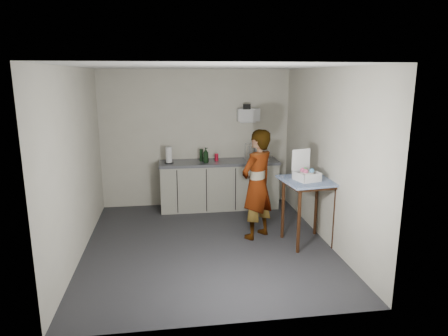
{
  "coord_description": "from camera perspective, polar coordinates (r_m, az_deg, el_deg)",
  "views": [
    {
      "loc": [
        -0.55,
        -5.57,
        2.48
      ],
      "look_at": [
        0.32,
        0.45,
        1.07
      ],
      "focal_mm": 32.0,
      "sensor_mm": 36.0,
      "label": 1
    }
  ],
  "objects": [
    {
      "name": "kitchen_counter",
      "position": [
        7.62,
        -0.72,
        -2.57
      ],
      "size": [
        2.24,
        0.62,
        0.91
      ],
      "color": "black",
      "rests_on": "ground"
    },
    {
      "name": "wall_back",
      "position": [
        7.67,
        -3.99,
        4.2
      ],
      "size": [
        3.6,
        0.02,
        2.6
      ],
      "primitive_type": "cube",
      "color": "beige",
      "rests_on": "ground"
    },
    {
      "name": "wall_shelf",
      "position": [
        7.69,
        3.51,
        7.58
      ],
      "size": [
        0.42,
        0.18,
        0.37
      ],
      "color": "white",
      "rests_on": "ground"
    },
    {
      "name": "wall_right",
      "position": [
        6.16,
        14.32,
        1.62
      ],
      "size": [
        0.02,
        4.0,
        2.6
      ],
      "primitive_type": "cube",
      "color": "beige",
      "rests_on": "ground"
    },
    {
      "name": "dark_bottle",
      "position": [
        7.5,
        -3.27,
        1.87
      ],
      "size": [
        0.07,
        0.07,
        0.23
      ],
      "primitive_type": "cylinder",
      "color": "black",
      "rests_on": "kitchen_counter"
    },
    {
      "name": "soap_bottle",
      "position": [
        7.35,
        -2.62,
        1.85
      ],
      "size": [
        0.15,
        0.15,
        0.28
      ],
      "primitive_type": "imported",
      "rotation": [
        0.0,
        0.0,
        0.63
      ],
      "color": "black",
      "rests_on": "kitchen_counter"
    },
    {
      "name": "side_table",
      "position": [
        6.02,
        12.08,
        -2.79
      ],
      "size": [
        0.85,
        0.85,
        0.99
      ],
      "rotation": [
        0.0,
        0.0,
        0.12
      ],
      "color": "#351C0C",
      "rests_on": "ground"
    },
    {
      "name": "dish_rack",
      "position": [
        7.63,
        4.6,
        1.68
      ],
      "size": [
        0.43,
        0.32,
        0.3
      ],
      "color": "silver",
      "rests_on": "kitchen_counter"
    },
    {
      "name": "ground",
      "position": [
        6.13,
        -2.36,
        -10.83
      ],
      "size": [
        4.0,
        4.0,
        0.0
      ],
      "primitive_type": "plane",
      "color": "#2C2C31",
      "rests_on": "ground"
    },
    {
      "name": "ceiling",
      "position": [
        5.6,
        -2.62,
        14.23
      ],
      "size": [
        3.6,
        4.0,
        0.01
      ],
      "primitive_type": "cube",
      "color": "white",
      "rests_on": "wall_back"
    },
    {
      "name": "soda_can",
      "position": [
        7.52,
        -1.08,
        1.55
      ],
      "size": [
        0.07,
        0.07,
        0.14
      ],
      "primitive_type": "cylinder",
      "color": "red",
      "rests_on": "kitchen_counter"
    },
    {
      "name": "standing_man",
      "position": [
        6.13,
        4.75,
        -2.37
      ],
      "size": [
        0.74,
        0.7,
        1.7
      ],
      "primitive_type": "imported",
      "rotation": [
        0.0,
        0.0,
        3.8
      ],
      "color": "#B2A593",
      "rests_on": "ground"
    },
    {
      "name": "bakery_box",
      "position": [
        5.92,
        11.64,
        -0.78
      ],
      "size": [
        0.39,
        0.39,
        0.44
      ],
      "rotation": [
        0.0,
        0.0,
        0.28
      ],
      "color": "white",
      "rests_on": "side_table"
    },
    {
      "name": "paper_towel",
      "position": [
        7.37,
        -7.89,
        1.78
      ],
      "size": [
        0.17,
        0.17,
        0.3
      ],
      "color": "black",
      "rests_on": "kitchen_counter"
    },
    {
      "name": "wall_left",
      "position": [
        5.83,
        -20.27,
        0.57
      ],
      "size": [
        0.02,
        4.0,
        2.6
      ],
      "primitive_type": "cube",
      "color": "beige",
      "rests_on": "ground"
    }
  ]
}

